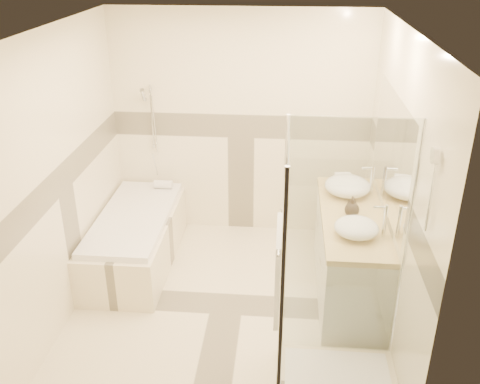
# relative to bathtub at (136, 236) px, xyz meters

# --- Properties ---
(room) EXTENTS (2.82, 3.02, 2.52)m
(room) POSITION_rel_bathtub_xyz_m (1.08, -0.64, 0.95)
(room) COLOR beige
(room) RESTS_ON ground
(bathtub) EXTENTS (0.75, 1.70, 0.56)m
(bathtub) POSITION_rel_bathtub_xyz_m (0.00, 0.00, 0.00)
(bathtub) COLOR beige
(bathtub) RESTS_ON ground
(vanity) EXTENTS (0.58, 1.62, 0.85)m
(vanity) POSITION_rel_bathtub_xyz_m (2.15, -0.35, 0.12)
(vanity) COLOR white
(vanity) RESTS_ON ground
(shower_enclosure) EXTENTS (0.96, 0.93, 2.04)m
(shower_enclosure) POSITION_rel_bathtub_xyz_m (1.86, -1.62, 0.20)
(shower_enclosure) COLOR beige
(shower_enclosure) RESTS_ON ground
(vessel_sink_near) EXTENTS (0.44, 0.44, 0.18)m
(vessel_sink_near) POSITION_rel_bathtub_xyz_m (2.13, 0.06, 0.63)
(vessel_sink_near) COLOR white
(vessel_sink_near) RESTS_ON vanity
(vessel_sink_far) EXTENTS (0.37, 0.37, 0.15)m
(vessel_sink_far) POSITION_rel_bathtub_xyz_m (2.13, -0.74, 0.62)
(vessel_sink_far) COLOR white
(vessel_sink_far) RESTS_ON vanity
(faucet_near) EXTENTS (0.12, 0.03, 0.30)m
(faucet_near) POSITION_rel_bathtub_xyz_m (2.34, 0.06, 0.72)
(faucet_near) COLOR silver
(faucet_near) RESTS_ON vanity
(faucet_far) EXTENTS (0.12, 0.03, 0.29)m
(faucet_far) POSITION_rel_bathtub_xyz_m (2.35, -0.74, 0.71)
(faucet_far) COLOR silver
(faucet_far) RESTS_ON vanity
(amenity_bottle_a) EXTENTS (0.09, 0.09, 0.17)m
(amenity_bottle_a) POSITION_rel_bathtub_xyz_m (2.13, -0.36, 0.63)
(amenity_bottle_a) COLOR black
(amenity_bottle_a) RESTS_ON vanity
(amenity_bottle_b) EXTENTS (0.14, 0.14, 0.17)m
(amenity_bottle_b) POSITION_rel_bathtub_xyz_m (2.13, -0.38, 0.63)
(amenity_bottle_b) COLOR black
(amenity_bottle_b) RESTS_ON vanity
(folded_towels) EXTENTS (0.21, 0.29, 0.09)m
(folded_towels) POSITION_rel_bathtub_xyz_m (2.13, 0.28, 0.59)
(folded_towels) COLOR white
(folded_towels) RESTS_ON vanity
(rolled_towel) EXTENTS (0.21, 0.09, 0.09)m
(rolled_towel) POSITION_rel_bathtub_xyz_m (0.17, 0.66, 0.30)
(rolled_towel) COLOR white
(rolled_towel) RESTS_ON bathtub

